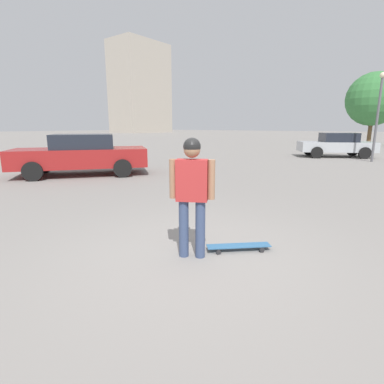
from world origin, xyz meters
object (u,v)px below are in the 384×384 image
Objects in this scene: skateboard at (239,246)px; car_parked_near at (81,154)px; person at (192,187)px; car_parked_far at (336,145)px.

car_parked_near is at bearing -61.80° from skateboard.
person reaches higher than skateboard.
car_parked_far is (-15.78, -2.25, 0.68)m from skateboard.
person is 0.34× the size of car_parked_near.
skateboard is at bearing 67.60° from car_parked_far.
person is 8.42m from car_parked_near.
person reaches higher than car_parked_near.
person is 16.47m from car_parked_far.
car_parked_near is at bearing 35.14° from car_parked_far.
person is 0.37× the size of car_parked_far.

